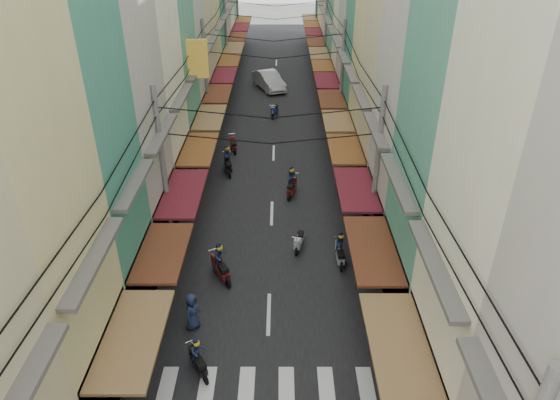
{
  "coord_description": "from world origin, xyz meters",
  "views": [
    {
      "loc": [
        0.49,
        -17.54,
        14.43
      ],
      "look_at": [
        0.46,
        4.51,
        1.72
      ],
      "focal_mm": 32.0,
      "sensor_mm": 36.0,
      "label": 1
    }
  ],
  "objects_px": {
    "market_umbrella": "(407,268)",
    "traffic_sign": "(407,266)",
    "white_car": "(269,89)",
    "bicycle": "(406,332)"
  },
  "relations": [
    {
      "from": "bicycle",
      "to": "traffic_sign",
      "type": "height_order",
      "value": "traffic_sign"
    },
    {
      "from": "white_car",
      "to": "traffic_sign",
      "type": "distance_m",
      "value": 30.9
    },
    {
      "from": "bicycle",
      "to": "traffic_sign",
      "type": "bearing_deg",
      "value": -6.72
    },
    {
      "from": "traffic_sign",
      "to": "bicycle",
      "type": "bearing_deg",
      "value": -91.55
    },
    {
      "from": "market_umbrella",
      "to": "traffic_sign",
      "type": "distance_m",
      "value": 0.13
    },
    {
      "from": "white_car",
      "to": "traffic_sign",
      "type": "bearing_deg",
      "value": -100.73
    },
    {
      "from": "white_car",
      "to": "market_umbrella",
      "type": "bearing_deg",
      "value": -100.82
    },
    {
      "from": "white_car",
      "to": "market_umbrella",
      "type": "distance_m",
      "value": 31.02
    },
    {
      "from": "bicycle",
      "to": "market_umbrella",
      "type": "bearing_deg",
      "value": -5.67
    },
    {
      "from": "traffic_sign",
      "to": "white_car",
      "type": "bearing_deg",
      "value": 101.47
    }
  ]
}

